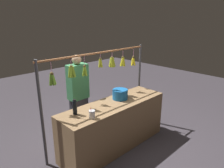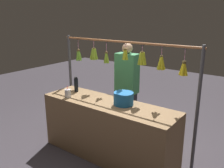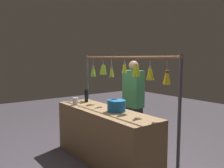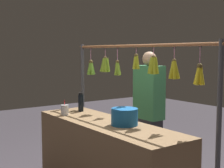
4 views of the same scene
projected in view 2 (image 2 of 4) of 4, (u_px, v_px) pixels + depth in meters
ground_plane at (108, 155)px, 3.59m from camera, size 12.00×12.00×0.00m
market_counter at (108, 130)px, 3.47m from camera, size 2.01×0.59×0.83m
display_rack at (123, 70)px, 3.54m from camera, size 2.28×0.12×1.67m
water_bottle at (76, 85)px, 3.82m from camera, size 0.07×0.07×0.24m
blue_bucket at (124, 99)px, 3.27m from camera, size 0.27×0.27×0.17m
drink_cup at (68, 93)px, 3.56m from camera, size 0.09×0.09×0.17m
vendor_person at (127, 90)px, 4.07m from camera, size 0.37×0.20×1.57m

